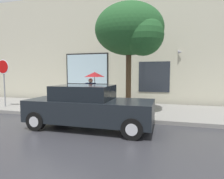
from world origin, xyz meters
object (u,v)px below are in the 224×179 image
(parked_car, at_px, (89,107))
(street_tree, at_px, (132,31))
(fire_hydrant, at_px, (57,102))
(pedestrian_with_umbrella, at_px, (93,80))
(stop_sign, at_px, (3,73))

(parked_car, xyz_separation_m, street_tree, (1.08, 2.34, 3.04))
(fire_hydrant, distance_m, pedestrian_with_umbrella, 2.28)
(parked_car, bearing_deg, pedestrian_with_umbrella, 107.07)
(pedestrian_with_umbrella, bearing_deg, fire_hydrant, 177.49)
(fire_hydrant, relative_size, stop_sign, 0.28)
(parked_car, relative_size, fire_hydrant, 6.18)
(parked_car, distance_m, street_tree, 3.99)
(pedestrian_with_umbrella, bearing_deg, stop_sign, -178.25)
(parked_car, xyz_separation_m, fire_hydrant, (-2.64, 2.19, -0.24))
(parked_car, xyz_separation_m, pedestrian_with_umbrella, (-0.65, 2.10, 0.86))
(pedestrian_with_umbrella, height_order, stop_sign, stop_sign)
(parked_car, height_order, fire_hydrant, parked_car)
(pedestrian_with_umbrella, distance_m, stop_sign, 4.99)
(stop_sign, bearing_deg, pedestrian_with_umbrella, 1.75)
(stop_sign, bearing_deg, street_tree, 3.30)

